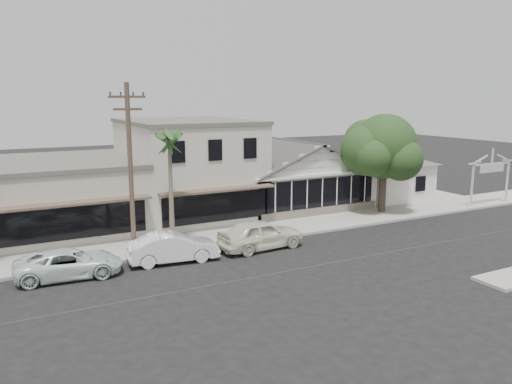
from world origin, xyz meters
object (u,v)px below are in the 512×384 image
utility_pole (130,168)px  shade_tree (382,148)px  car_0 (261,234)px  car_2 (69,263)px  car_1 (173,247)px  arch_sign (492,166)px

utility_pole → shade_tree: (18.44, 2.34, -0.08)m
car_0 → car_2: 10.00m
car_0 → car_2: car_0 is taller
car_0 → shade_tree: (11.77, 3.73, 3.88)m
car_1 → car_2: bearing=95.4°
shade_tree → car_1: bearing=-167.9°
car_1 → utility_pole: bearing=59.6°
arch_sign → car_1: arch_sign is taller
utility_pole → car_1: bearing=-37.1°
shade_tree → car_0: bearing=-162.4°
arch_sign → car_0: bearing=-175.9°
utility_pole → car_1: 4.54m
utility_pole → shade_tree: utility_pole is taller
arch_sign → car_2: (-30.73, -1.25, -2.49)m
car_2 → shade_tree: 22.42m
arch_sign → car_2: 30.86m
utility_pole → car_2: size_ratio=1.87×
car_1 → arch_sign: bearing=-80.3°
car_2 → utility_pole: bearing=-66.0°
car_2 → shade_tree: (21.77, 3.49, 4.04)m
utility_pole → car_0: size_ratio=1.85×
arch_sign → shade_tree: size_ratio=0.58×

